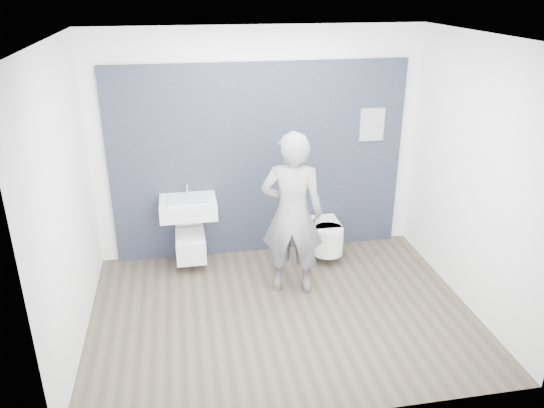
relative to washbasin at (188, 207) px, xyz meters
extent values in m
plane|color=#4F4434|center=(0.90, -1.19, -0.78)|extent=(4.00, 4.00, 0.00)
plane|color=white|center=(0.90, 0.31, 0.62)|extent=(4.00, 0.00, 4.00)
plane|color=white|center=(0.90, -2.69, 0.62)|extent=(4.00, 0.00, 4.00)
plane|color=white|center=(-1.10, -1.19, 0.62)|extent=(0.00, 3.00, 3.00)
plane|color=white|center=(2.90, -1.19, 0.62)|extent=(0.00, 3.00, 3.00)
plane|color=white|center=(0.90, -1.19, 2.02)|extent=(4.00, 4.00, 0.00)
cube|color=black|center=(0.90, 0.28, -0.78)|extent=(3.60, 0.06, 2.40)
cube|color=white|center=(0.00, 0.00, -0.01)|extent=(0.66, 0.50, 0.20)
cube|color=silver|center=(0.00, -0.02, 0.09)|extent=(0.46, 0.33, 0.03)
cylinder|color=silver|center=(0.00, 0.19, 0.17)|extent=(0.02, 0.02, 0.17)
cylinder|color=silver|center=(0.00, 0.14, 0.25)|extent=(0.02, 0.11, 0.02)
cylinder|color=silver|center=(0.00, 0.23, -0.17)|extent=(0.04, 0.04, 0.13)
cube|color=white|center=(0.00, -0.01, -0.51)|extent=(0.35, 0.51, 0.30)
cylinder|color=silver|center=(0.00, -0.04, -0.38)|extent=(0.25, 0.25, 0.03)
cube|color=white|center=(0.00, -0.04, -0.35)|extent=(0.33, 0.41, 0.02)
cube|color=white|center=(0.00, 0.10, -0.19)|extent=(0.33, 0.22, 0.32)
cube|color=silver|center=(0.00, 0.22, -0.62)|extent=(0.09, 0.06, 0.08)
cube|color=white|center=(1.68, 0.03, -0.51)|extent=(0.38, 0.44, 0.32)
cylinder|color=white|center=(1.68, -0.19, -0.51)|extent=(0.38, 0.38, 0.32)
cube|color=white|center=(1.68, 0.00, -0.34)|extent=(0.36, 0.42, 0.03)
cylinder|color=white|center=(1.68, -0.21, -0.34)|extent=(0.36, 0.36, 0.03)
cube|color=silver|center=(1.68, 0.22, -0.63)|extent=(0.11, 0.06, 0.08)
cube|color=silver|center=(2.30, 0.23, -0.78)|extent=(0.31, 0.03, 0.41)
imported|color=slate|center=(1.10, -0.74, 0.14)|extent=(0.77, 0.60, 1.85)
camera|label=1|loc=(-0.04, -5.83, 2.47)|focal=35.00mm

